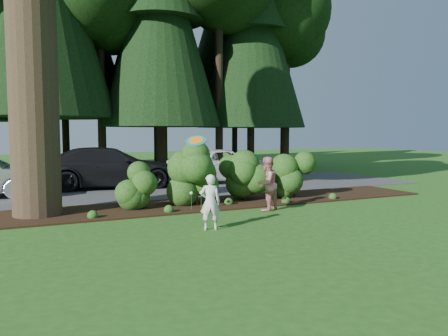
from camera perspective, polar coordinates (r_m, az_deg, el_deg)
name	(u,v)px	position (r m, az deg, el deg)	size (l,w,h in m)	color
ground	(250,225)	(10.65, 3.46, -7.49)	(80.00, 80.00, 0.00)	#235016
mulch_bed	(200,204)	(13.53, -3.19, -4.76)	(16.00, 2.50, 0.05)	black
driveway	(159,189)	(17.50, -8.43, -2.68)	(22.00, 6.00, 0.03)	#38383A
shrub_row	(224,178)	(13.63, -0.03, -1.36)	(6.53, 1.60, 1.61)	#173911
lily_cluster	(201,193)	(12.57, -3.01, -3.31)	(0.69, 0.09, 0.57)	#173911
tree_wall	(116,3)	(27.03, -13.96, 20.14)	(25.66, 12.15, 17.09)	black
car_white_suv	(226,166)	(19.58, 0.27, 0.32)	(2.40, 5.20, 1.45)	silver
car_dark_suv	(110,167)	(18.06, -14.71, 0.07)	(2.26, 5.56, 1.61)	black
child	(210,202)	(10.06, -1.82, -4.47)	(0.47, 0.31, 1.29)	silver
adult	(267,184)	(12.57, 5.61, -2.05)	(0.75, 0.59, 1.55)	red
frisbee	(196,141)	(10.23, -3.68, 3.58)	(0.53, 0.46, 0.34)	#178175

